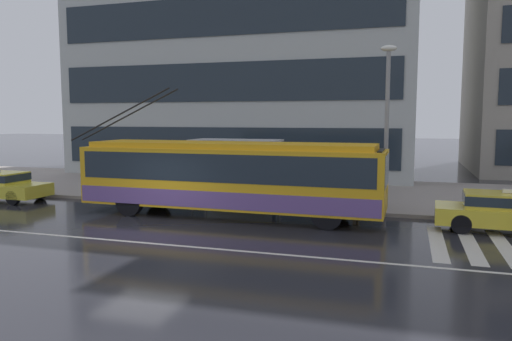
# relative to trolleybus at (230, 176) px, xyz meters

# --- Properties ---
(ground_plane) EXTENTS (160.00, 160.00, 0.00)m
(ground_plane) POSITION_rel_trolleybus_xyz_m (-1.92, -3.24, -1.53)
(ground_plane) COLOR #24252A
(sidewalk_slab) EXTENTS (80.00, 10.00, 0.14)m
(sidewalk_slab) POSITION_rel_trolleybus_xyz_m (-1.92, 6.60, -1.46)
(sidewalk_slab) COLOR gray
(sidewalk_slab) RESTS_ON ground_plane
(crosswalk_stripe_edge_near) EXTENTS (0.44, 4.40, 0.01)m
(crosswalk_stripe_edge_near) POSITION_rel_trolleybus_xyz_m (7.18, -1.82, -1.52)
(crosswalk_stripe_edge_near) COLOR beige
(crosswalk_stripe_edge_near) RESTS_ON ground_plane
(crosswalk_stripe_inner_a) EXTENTS (0.44, 4.40, 0.01)m
(crosswalk_stripe_inner_a) POSITION_rel_trolleybus_xyz_m (8.08, -1.82, -1.52)
(crosswalk_stripe_inner_a) COLOR beige
(crosswalk_stripe_inner_a) RESTS_ON ground_plane
(crosswalk_stripe_center) EXTENTS (0.44, 4.40, 0.01)m
(crosswalk_stripe_center) POSITION_rel_trolleybus_xyz_m (8.98, -1.82, -1.52)
(crosswalk_stripe_center) COLOR beige
(crosswalk_stripe_center) RESTS_ON ground_plane
(lane_centre_line) EXTENTS (72.00, 0.14, 0.01)m
(lane_centre_line) POSITION_rel_trolleybus_xyz_m (-1.92, -4.44, -1.53)
(lane_centre_line) COLOR silver
(lane_centre_line) RESTS_ON ground_plane
(trolleybus) EXTENTS (12.38, 2.63, 4.80)m
(trolleybus) POSITION_rel_trolleybus_xyz_m (0.00, 0.00, 0.00)
(trolleybus) COLOR gold
(trolleybus) RESTS_ON ground_plane
(taxi_queued_behind_bus) EXTENTS (4.33, 1.82, 1.39)m
(taxi_queued_behind_bus) POSITION_rel_trolleybus_xyz_m (-11.07, 0.32, -0.83)
(taxi_queued_behind_bus) COLOR yellow
(taxi_queued_behind_bus) RESTS_ON ground_plane
(taxi_ahead_of_bus) EXTENTS (4.73, 1.93, 1.39)m
(taxi_ahead_of_bus) POSITION_rel_trolleybus_xyz_m (9.45, 0.24, -0.83)
(taxi_ahead_of_bus) COLOR gold
(taxi_ahead_of_bus) RESTS_ON ground_plane
(bus_shelter) EXTENTS (3.95, 1.79, 2.57)m
(bus_shelter) POSITION_rel_trolleybus_xyz_m (-1.02, 3.76, 0.55)
(bus_shelter) COLOR gray
(bus_shelter) RESTS_ON sidewalk_slab
(pedestrian_at_shelter) EXTENTS (1.44, 1.44, 2.04)m
(pedestrian_at_shelter) POSITION_rel_trolleybus_xyz_m (0.70, 3.80, 0.29)
(pedestrian_at_shelter) COLOR #273A54
(pedestrian_at_shelter) RESTS_ON sidewalk_slab
(pedestrian_approaching_curb) EXTENTS (1.31, 1.31, 1.98)m
(pedestrian_approaching_curb) POSITION_rel_trolleybus_xyz_m (4.29, 2.61, 0.25)
(pedestrian_approaching_curb) COLOR brown
(pedestrian_approaching_curb) RESTS_ON sidewalk_slab
(street_lamp) EXTENTS (0.60, 0.32, 6.23)m
(street_lamp) POSITION_rel_trolleybus_xyz_m (5.47, 2.39, 2.33)
(street_lamp) COLOR gray
(street_lamp) RESTS_ON sidewalk_slab
(office_tower_corner_left) EXTENTS (21.84, 15.35, 18.89)m
(office_tower_corner_left) POSITION_rel_trolleybus_xyz_m (-4.16, 16.99, 7.92)
(office_tower_corner_left) COLOR #ADB4B3
(office_tower_corner_left) RESTS_ON ground_plane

